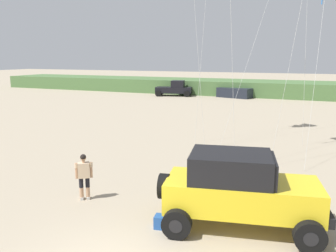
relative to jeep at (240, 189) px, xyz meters
name	(u,v)px	position (x,y,z in m)	size (l,w,h in m)	color
dune_ridge	(298,89)	(-0.78, 38.06, -0.27)	(90.00, 7.66, 1.86)	#4C703D
jeep	(240,189)	(0.00, 0.00, 0.00)	(5.01, 3.20, 2.26)	yellow
person_watching	(84,174)	(-5.46, -0.10, -0.26)	(0.53, 0.46, 1.67)	tan
cooler_box	(164,222)	(-1.99, -0.95, -1.01)	(0.56, 0.36, 0.38)	#23519E
distant_pickup	(175,89)	(-15.50, 32.75, -0.26)	(4.93, 3.38, 1.98)	black
distant_sedan	(234,93)	(-7.94, 33.87, -0.60)	(4.20, 1.70, 1.20)	#1E232D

